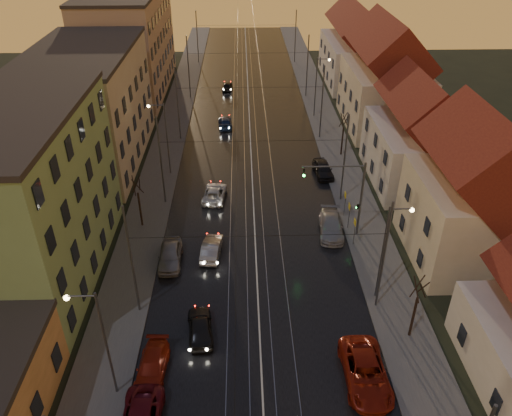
{
  "coord_description": "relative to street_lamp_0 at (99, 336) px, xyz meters",
  "views": [
    {
      "loc": [
        -0.96,
        -17.87,
        25.58
      ],
      "look_at": [
        0.12,
        19.16,
        2.29
      ],
      "focal_mm": 35.0,
      "sensor_mm": 36.0,
      "label": 1
    }
  ],
  "objects": [
    {
      "name": "road",
      "position": [
        9.1,
        38.0,
        -4.87
      ],
      "size": [
        16.0,
        120.0,
        0.04
      ],
      "primitive_type": "cube",
      "color": "black",
      "rests_on": "ground"
    },
    {
      "name": "bare_tree_1",
      "position": [
        19.31,
        4.0,
        -2.4
      ],
      "size": [
        1.09,
        1.09,
        5.11
      ],
      "color": "black",
      "rests_on": "ground"
    },
    {
      "name": "street_lamp_3",
      "position": [
        18.21,
        44.0,
        0.0
      ],
      "size": [
        1.75,
        0.32,
        8.0
      ],
      "color": "#595B60",
      "rests_on": "ground"
    },
    {
      "name": "house_right_4",
      "position": [
        26.1,
        59.0,
        0.16
      ],
      "size": [
        9.18,
        16.32,
        10.0
      ],
      "color": "beige",
      "rests_on": "ground"
    },
    {
      "name": "tram_rail_2",
      "position": [
        9.87,
        38.0,
        -4.83
      ],
      "size": [
        0.06,
        120.0,
        0.03
      ],
      "primitive_type": "cube",
      "color": "gray",
      "rests_on": "road"
    },
    {
      "name": "catenary_pole_l_3",
      "position": [
        0.5,
        37.0,
        -0.39
      ],
      "size": [
        0.16,
        0.16,
        9.0
      ],
      "primitive_type": "cylinder",
      "color": "#595B60",
      "rests_on": "ground"
    },
    {
      "name": "parked_right_1",
      "position": [
        15.87,
        16.45,
        -4.16
      ],
      "size": [
        2.51,
        5.19,
        1.46
      ],
      "primitive_type": "imported",
      "rotation": [
        0.0,
        0.0,
        -0.1
      ],
      "color": "#9F9EA4",
      "rests_on": "ground"
    },
    {
      "name": "catenary_pole_r_3",
      "position": [
        17.7,
        37.0,
        -0.39
      ],
      "size": [
        0.16,
        0.16,
        9.0
      ],
      "primitive_type": "cylinder",
      "color": "#595B60",
      "rests_on": "ground"
    },
    {
      "name": "catenary_pole_r_2",
      "position": [
        17.7,
        22.0,
        -0.39
      ],
      "size": [
        0.16,
        0.16,
        9.0
      ],
      "primitive_type": "cylinder",
      "color": "#595B60",
      "rests_on": "ground"
    },
    {
      "name": "house_right_3",
      "position": [
        26.1,
        41.0,
        0.92
      ],
      "size": [
        9.18,
        14.28,
        11.5
      ],
      "color": "beige",
      "rests_on": "ground"
    },
    {
      "name": "house_right_2",
      "position": [
        26.1,
        26.0,
        -0.24
      ],
      "size": [
        9.18,
        12.24,
        9.2
      ],
      "color": "beige",
      "rests_on": "ground"
    },
    {
      "name": "catenary_pole_l_2",
      "position": [
        0.5,
        22.0,
        -0.39
      ],
      "size": [
        0.16,
        0.16,
        9.0
      ],
      "primitive_type": "cylinder",
      "color": "#595B60",
      "rests_on": "ground"
    },
    {
      "name": "tram_rail_1",
      "position": [
        8.33,
        38.0,
        -4.83
      ],
      "size": [
        0.06,
        120.0,
        0.03
      ],
      "primitive_type": "cube",
      "color": "gray",
      "rests_on": "road"
    },
    {
      "name": "sidewalk_right",
      "position": [
        19.1,
        38.0,
        -4.81
      ],
      "size": [
        4.0,
        120.0,
        0.15
      ],
      "primitive_type": "cube",
      "color": "#4C4C4C",
      "rests_on": "ground"
    },
    {
      "name": "parked_right_0",
      "position": [
        15.46,
        0.44,
        -4.1
      ],
      "size": [
        2.61,
        5.65,
        1.57
      ],
      "primitive_type": "imported",
      "rotation": [
        0.0,
        0.0,
        0.0
      ],
      "color": "maroon",
      "rests_on": "ground"
    },
    {
      "name": "catenary_pole_r_4",
      "position": [
        17.7,
        52.0,
        -0.39
      ],
      "size": [
        0.16,
        0.16,
        9.0
      ],
      "primitive_type": "cylinder",
      "color": "#595B60",
      "rests_on": "ground"
    },
    {
      "name": "driving_car_4",
      "position": [
        5.92,
        55.3,
        -4.27
      ],
      "size": [
        1.63,
        3.67,
        1.23
      ],
      "primitive_type": "imported",
      "rotation": [
        0.0,
        0.0,
        3.09
      ],
      "color": "black",
      "rests_on": "ground"
    },
    {
      "name": "street_lamp_0",
      "position": [
        0.0,
        0.0,
        0.0
      ],
      "size": [
        1.75,
        0.32,
        8.0
      ],
      "color": "#595B60",
      "rests_on": "ground"
    },
    {
      "name": "catenary_pole_l_1",
      "position": [
        0.5,
        7.0,
        -0.39
      ],
      "size": [
        0.16,
        0.16,
        9.0
      ],
      "primitive_type": "cylinder",
      "color": "#595B60",
      "rests_on": "ground"
    },
    {
      "name": "parked_left_2",
      "position": [
        2.27,
        1.4,
        -4.26
      ],
      "size": [
        1.98,
        4.39,
        1.25
      ],
      "primitive_type": "imported",
      "rotation": [
        0.0,
        0.0,
        -0.05
      ],
      "color": "maroon",
      "rests_on": "ground"
    },
    {
      "name": "apartment_left_1",
      "position": [
        -8.4,
        12.0,
        1.61
      ],
      "size": [
        10.0,
        18.0,
        13.0
      ],
      "primitive_type": "cube",
      "color": "#72925D",
      "rests_on": "ground"
    },
    {
      "name": "parked_right_2",
      "position": [
        16.7,
        27.29,
        -4.15
      ],
      "size": [
        2.09,
        4.45,
        1.47
      ],
      "primitive_type": "imported",
      "rotation": [
        0.0,
        0.0,
        0.08
      ],
      "color": "black",
      "rests_on": "ground"
    },
    {
      "name": "apartment_left_3",
      "position": [
        -8.4,
        56.0,
        2.11
      ],
      "size": [
        10.0,
        24.0,
        14.0
      ],
      "primitive_type": "cube",
      "color": "tan",
      "rests_on": "ground"
    },
    {
      "name": "street_lamp_2",
      "position": [
        0.0,
        28.0,
        0.0
      ],
      "size": [
        1.75,
        0.32,
        8.0
      ],
      "color": "#595B60",
      "rests_on": "ground"
    },
    {
      "name": "catenary_pole_l_5",
      "position": [
        0.5,
        70.0,
        -0.39
      ],
      "size": [
        0.16,
        0.16,
        9.0
      ],
      "primitive_type": "cylinder",
      "color": "#595B60",
      "rests_on": "ground"
    },
    {
      "name": "street_lamp_1",
      "position": [
        18.21,
        8.0,
        0.0
      ],
      "size": [
        1.75,
        0.32,
        8.0
      ],
      "color": "#595B60",
      "rests_on": "ground"
    },
    {
      "name": "bare_tree_0",
      "position": [
        -1.09,
        18.0,
        -2.4
      ],
      "size": [
        1.09,
        1.09,
        5.11
      ],
      "color": "black",
      "rests_on": "ground"
    },
    {
      "name": "parked_left_3",
      "position": [
        2.1,
        12.62,
        -4.12
      ],
      "size": [
        1.93,
        4.55,
        1.53
      ],
      "primitive_type": "imported",
      "rotation": [
        0.0,
        0.0,
        0.03
      ],
      "color": "gray",
      "rests_on": "ground"
    },
    {
      "name": "catenary_pole_r_5",
      "position": [
        17.7,
        70.0,
        -0.39
      ],
      "size": [
        0.16,
        0.16,
        9.0
      ],
      "primitive_type": "cylinder",
      "color": "#595B60",
      "rests_on": "ground"
    },
    {
      "name": "bare_tree_2",
      "position": [
        19.51,
        32.0,
        -2.4
      ],
      "size": [
        1.09,
        1.09,
        5.11
      ],
      "color": "black",
      "rests_on": "ground"
    },
    {
      "name": "traffic_light_mast",
      "position": [
        17.1,
        16.0,
        -0.29
      ],
      "size": [
        5.3,
        0.32,
        7.2
      ],
      "color": "#595B60",
      "rests_on": "ground"
    },
    {
      "name": "catenary_pole_l_4",
      "position": [
        0.5,
        52.0,
        -0.39
      ],
      "size": [
        0.16,
        0.16,
        9.0
      ],
      "primitive_type": "cylinder",
      "color": "#595B60",
      "rests_on": "ground"
    },
    {
      "name": "tram_rail_0",
      "position": [
        6.9,
        38.0,
        -4.83
      ],
      "size": [
        0.06,
        120.0,
        0.03
      ],
      "primitive_type": "cube",
      "color": "gray",
      "rests_on": "road"
    },
    {
      "name": "sidewalk_left",
      "position": [
        -0.9,
        38.0,
        -4.81
      ],
      "size": [
        4.0,
        120.0,
        0.15
      ],
      "primitive_type": "cube",
      "color": "#4C4C4C",
      "rests_on": "ground"
    },
    {
      "name": "driving_car_3",
      "position": [
        5.91,
        40.84,
        -4.27
      ],
      "size": [
        2.07,
        4.37,
        1.23
      ],
      "primitive_type": "imported",
      "rotation": [
        0.0,
        0.0,
        3.22
      ],
      "color": "#1A2A4E",
      "rests_on": "ground"
    },
    {
      "name": "driving_car_0",
      "position": [
        5.06,
        4.61,
        -4.19
      ],
      "size": [
        2.11,
        4.26,
        1.4
      ],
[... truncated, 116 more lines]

